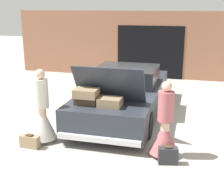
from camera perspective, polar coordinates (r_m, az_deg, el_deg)
ground_plane at (r=9.00m, az=2.21°, el=-3.78°), size 40.00×40.00×0.00m
garage_wall_back at (r=13.43m, az=7.02°, el=8.77°), size 12.00×0.14×2.80m
car at (r=8.82m, az=2.24°, el=-0.06°), size 1.99×4.96×1.72m
person_left at (r=7.23m, az=-12.56°, el=-4.09°), size 0.60×0.60×1.69m
person_right at (r=6.48m, az=9.62°, el=-6.66°), size 0.61×0.61×1.60m
suitcase_beside_left_person at (r=7.15m, az=-14.79°, el=-8.49°), size 0.45×0.19×0.31m
suitcase_beside_right_person at (r=6.35m, az=10.18°, el=-11.10°), size 0.41×0.26×0.37m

